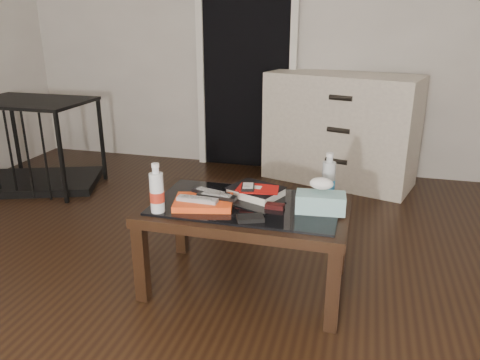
% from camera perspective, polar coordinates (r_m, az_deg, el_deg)
% --- Properties ---
extents(ground, '(5.00, 5.00, 0.00)m').
position_cam_1_polar(ground, '(2.21, -5.39, -17.90)').
color(ground, black).
rests_on(ground, ground).
extents(doorway, '(0.90, 0.08, 2.07)m').
position_cam_1_polar(doorway, '(4.25, 0.78, 15.19)').
color(doorway, black).
rests_on(doorway, ground).
extents(coffee_table, '(1.00, 0.60, 0.46)m').
position_cam_1_polar(coffee_table, '(2.34, 0.77, -4.31)').
color(coffee_table, black).
rests_on(coffee_table, ground).
extents(dresser, '(1.29, 0.82, 0.90)m').
position_cam_1_polar(dresser, '(3.97, 12.12, 6.08)').
color(dresser, beige).
rests_on(dresser, ground).
extents(pet_crate, '(1.05, 0.87, 0.71)m').
position_cam_1_polar(pet_crate, '(4.17, -23.39, 2.39)').
color(pet_crate, black).
rests_on(pet_crate, ground).
extents(magazines, '(0.32, 0.27, 0.03)m').
position_cam_1_polar(magazines, '(2.29, -4.48, -2.75)').
color(magazines, '#F04716').
rests_on(magazines, coffee_table).
extents(remote_silver, '(0.20, 0.06, 0.02)m').
position_cam_1_polar(remote_silver, '(2.26, -5.22, -2.34)').
color(remote_silver, '#A1A1A6').
rests_on(remote_silver, magazines).
extents(remote_black_front, '(0.20, 0.07, 0.02)m').
position_cam_1_polar(remote_black_front, '(2.29, -2.84, -1.97)').
color(remote_black_front, black).
rests_on(remote_black_front, magazines).
extents(remote_black_back, '(0.21, 0.10, 0.02)m').
position_cam_1_polar(remote_black_back, '(2.34, -3.60, -1.50)').
color(remote_black_back, black).
rests_on(remote_black_back, magazines).
extents(textbook, '(0.31, 0.28, 0.05)m').
position_cam_1_polar(textbook, '(2.40, 1.96, -1.41)').
color(textbook, black).
rests_on(textbook, coffee_table).
extents(dvd_mailers, '(0.19, 0.14, 0.01)m').
position_cam_1_polar(dvd_mailers, '(2.38, 2.01, -0.96)').
color(dvd_mailers, '#AC0E0B').
rests_on(dvd_mailers, textbook).
extents(ipod, '(0.08, 0.11, 0.02)m').
position_cam_1_polar(ipod, '(2.36, 0.98, -0.83)').
color(ipod, black).
rests_on(ipod, dvd_mailers).
extents(flip_phone, '(0.09, 0.05, 0.02)m').
position_cam_1_polar(flip_phone, '(2.26, 4.27, -3.20)').
color(flip_phone, black).
rests_on(flip_phone, coffee_table).
extents(wallet, '(0.14, 0.11, 0.02)m').
position_cam_1_polar(wallet, '(2.12, 1.27, -4.69)').
color(wallet, black).
rests_on(wallet, coffee_table).
extents(water_bottle_left, '(0.08, 0.08, 0.24)m').
position_cam_1_polar(water_bottle_left, '(2.21, -10.13, -0.95)').
color(water_bottle_left, silver).
rests_on(water_bottle_left, coffee_table).
extents(water_bottle_right, '(0.07, 0.07, 0.24)m').
position_cam_1_polar(water_bottle_right, '(2.38, 10.75, 0.49)').
color(water_bottle_right, '#B8C0C3').
rests_on(water_bottle_right, coffee_table).
extents(tissue_box, '(0.24, 0.14, 0.09)m').
position_cam_1_polar(tissue_box, '(2.24, 9.78, -2.72)').
color(tissue_box, teal).
rests_on(tissue_box, coffee_table).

